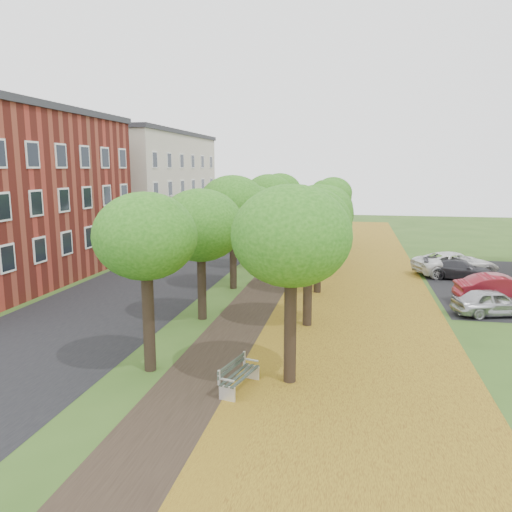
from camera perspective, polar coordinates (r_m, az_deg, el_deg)
The scene contains 13 objects.
ground at distance 17.20m, azimuth -5.01°, elevation -13.38°, with size 120.00×120.00×0.00m, color #2D4C19.
street_asphalt at distance 33.14m, azimuth -10.30°, elevation -2.02°, with size 8.00×70.00×0.01m, color black.
footpath at distance 31.23m, azimuth 2.64°, elevation -2.60°, with size 3.20×70.00×0.01m, color black.
leaf_verge at distance 30.91m, azimuth 11.86°, elevation -2.94°, with size 7.50×70.00×0.01m, color #9F801D.
parking_lot at distance 33.14m, azimuth 26.71°, elevation -2.94°, with size 9.00×16.00×0.01m, color black.
tree_row_west at distance 30.97m, azimuth -1.34°, elevation 5.51°, with size 3.61×33.61×5.96m.
tree_row_east at distance 30.30m, azimuth 7.60°, elevation 5.33°, with size 3.61×33.61×5.96m.
building_cream at distance 52.74m, azimuth -13.02°, elevation 8.01°, with size 10.30×20.30×10.40m.
bench at distance 15.98m, azimuth -2.05°, elevation -13.45°, with size 0.97×1.95×0.89m.
car_silver at distance 25.90m, azimuth 25.47°, elevation -4.80°, with size 1.49×3.70×1.26m, color #B1B2B6.
car_red at distance 28.10m, azimuth 26.43°, elevation -3.51°, with size 1.60×4.59×1.51m, color maroon.
car_grey at distance 33.53m, azimuth 22.17°, elevation -1.40°, with size 1.72×4.23×1.23m, color #2F2F33.
car_white at distance 34.58m, azimuth 21.84°, elevation -0.82°, with size 2.48×5.38×1.49m, color silver.
Camera 1 is at (4.47, -15.15, 6.82)m, focal length 35.00 mm.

